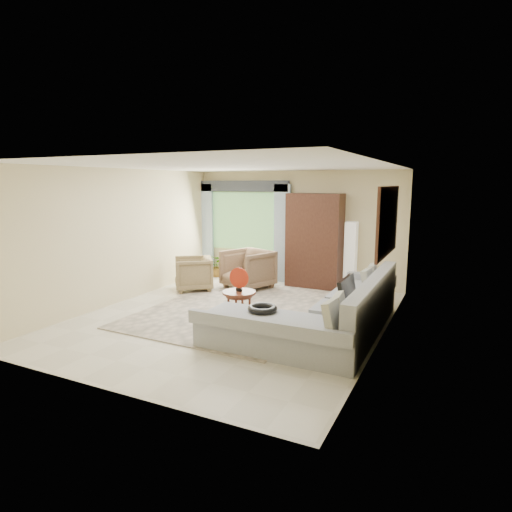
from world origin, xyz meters
The scene contains 17 objects.
ground centered at (0.00, 0.00, 0.00)m, with size 6.00×6.00×0.00m, color silver.
area_rug centered at (-0.16, 0.45, 0.01)m, with size 3.00×4.00×0.02m, color #C5B29C.
sectional_sofa centered at (1.78, -0.18, 0.28)m, with size 2.30×3.46×0.90m.
tv_screen centered at (2.05, -0.27, 0.72)m, with size 0.06×0.74×0.48m, color black.
garden_hose centered at (1.00, -0.98, 0.55)m, with size 0.43×0.43×0.09m, color black.
coffee_table centered at (0.25, -0.29, 0.29)m, with size 0.55×0.55×0.55m.
red_disc centered at (0.25, -0.29, 0.78)m, with size 0.34×0.34×0.03m, color #B42712.
armchair_left centered at (-1.74, 1.31, 0.37)m, with size 0.78×0.80×0.73m, color #9D8456.
armchair_right centered at (-0.73, 1.94, 0.43)m, with size 0.93×0.95×0.87m, color #8C654C.
potted_plant centered at (-1.97, 2.69, 0.27)m, with size 0.49×0.43×0.55m, color #999999.
armoire centered at (0.55, 2.72, 1.05)m, with size 1.20×0.55×2.10m, color #321710.
floor_lamp centered at (1.35, 2.78, 0.75)m, with size 0.24×0.24×1.50m, color silver.
window centered at (-1.35, 2.97, 1.40)m, with size 1.80×0.04×1.40m, color #669E59.
curtain_left centered at (-2.40, 2.88, 1.15)m, with size 0.40×0.08×2.30m, color #9EB7CC.
curtain_right centered at (-0.30, 2.88, 1.15)m, with size 0.40×0.08×2.30m, color #9EB7CC.
valance centered at (-1.35, 2.90, 2.25)m, with size 2.40×0.12×0.26m, color #1E232D.
wall_mirror centered at (2.46, 0.35, 1.75)m, with size 0.05×1.70×1.05m.
Camera 1 is at (3.50, -6.33, 2.32)m, focal length 30.00 mm.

